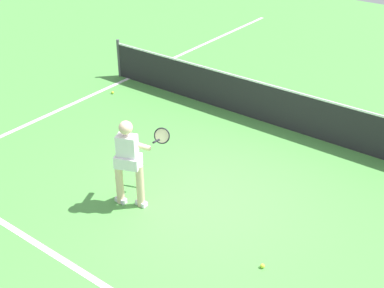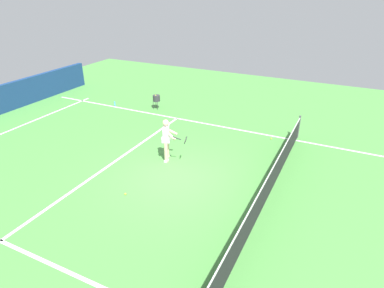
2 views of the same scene
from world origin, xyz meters
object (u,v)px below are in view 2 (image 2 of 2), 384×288
at_px(tennis_player, 167,138).
at_px(tennis_ball_mid, 271,139).
at_px(tennis_ball_near, 125,194).
at_px(water_bottle, 115,104).
at_px(ball_hopper, 156,98).

height_order(tennis_player, tennis_ball_mid, tennis_player).
xyz_separation_m(tennis_ball_near, water_bottle, (-6.37, -5.35, 0.09)).
distance_m(tennis_ball_mid, ball_hopper, 6.29).
bearing_deg(ball_hopper, water_bottle, -73.65).
relative_size(tennis_ball_near, tennis_ball_mid, 1.00).
bearing_deg(water_bottle, tennis_ball_mid, 86.85).
bearing_deg(ball_hopper, tennis_player, 35.70).
bearing_deg(tennis_ball_near, tennis_player, 179.28).
bearing_deg(water_bottle, ball_hopper, 106.35).
bearing_deg(tennis_player, tennis_ball_mid, 138.74).
distance_m(tennis_ball_mid, water_bottle, 8.36).
relative_size(tennis_player, ball_hopper, 2.09).
height_order(tennis_ball_mid, water_bottle, water_bottle).
relative_size(tennis_player, tennis_ball_near, 23.48).
bearing_deg(tennis_player, water_bottle, -125.48).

